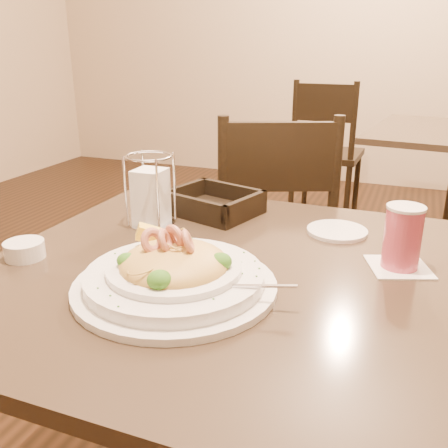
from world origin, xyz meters
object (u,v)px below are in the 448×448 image
(pasta_bowl, at_px, (174,273))
(side_plate, at_px, (337,231))
(bread_basket, at_px, (214,205))
(dining_chair_far, at_px, (326,149))
(drink_glass, at_px, (402,238))
(main_table, at_px, (221,365))
(dining_chair_near, at_px, (272,232))
(butter_ramekin, at_px, (24,250))
(napkin_caddy, at_px, (151,195))

(pasta_bowl, height_order, side_plate, pasta_bowl)
(bread_basket, height_order, side_plate, bread_basket)
(dining_chair_far, distance_m, side_plate, 2.16)
(bread_basket, bearing_deg, side_plate, -5.15)
(drink_glass, bearing_deg, pasta_bowl, -146.68)
(main_table, bearing_deg, dining_chair_far, 95.19)
(dining_chair_far, height_order, pasta_bowl, dining_chair_far)
(drink_glass, bearing_deg, dining_chair_near, 122.74)
(bread_basket, bearing_deg, dining_chair_near, 88.53)
(bread_basket, xyz_separation_m, side_plate, (0.32, -0.03, -0.02))
(drink_glass, xyz_separation_m, bread_basket, (-0.46, 0.17, -0.04))
(drink_glass, distance_m, bread_basket, 0.49)
(dining_chair_far, distance_m, butter_ramekin, 2.50)
(dining_chair_far, relative_size, side_plate, 6.79)
(side_plate, relative_size, butter_ramekin, 1.72)
(dining_chair_near, distance_m, drink_glass, 0.88)
(main_table, distance_m, napkin_caddy, 0.42)
(dining_chair_near, relative_size, pasta_bowl, 2.34)
(dining_chair_near, xyz_separation_m, butter_ramekin, (-0.26, -0.92, 0.25))
(dining_chair_near, distance_m, side_plate, 0.67)
(dining_chair_near, relative_size, butter_ramekin, 11.71)
(pasta_bowl, bearing_deg, butter_ramekin, 177.85)
(main_table, distance_m, dining_chair_far, 2.39)
(pasta_bowl, distance_m, napkin_caddy, 0.34)
(dining_chair_near, distance_m, bread_basket, 0.58)
(side_plate, bearing_deg, butter_ramekin, -146.63)
(dining_chair_near, relative_size, drink_glass, 6.55)
(dining_chair_near, bearing_deg, side_plate, 96.53)
(main_table, xyz_separation_m, napkin_caddy, (-0.24, 0.16, 0.30))
(drink_glass, distance_m, side_plate, 0.21)
(main_table, distance_m, pasta_bowl, 0.29)
(dining_chair_far, height_order, bread_basket, dining_chair_far)
(main_table, relative_size, bread_basket, 3.60)
(pasta_bowl, height_order, bread_basket, pasta_bowl)
(main_table, relative_size, side_plate, 6.57)
(pasta_bowl, relative_size, side_plate, 2.90)
(dining_chair_far, relative_size, drink_glass, 6.55)
(butter_ramekin, bearing_deg, dining_chair_far, 86.19)
(butter_ramekin, bearing_deg, pasta_bowl, -2.15)
(drink_glass, height_order, napkin_caddy, napkin_caddy)
(dining_chair_near, xyz_separation_m, bread_basket, (-0.01, -0.52, 0.26))
(butter_ramekin, bearing_deg, dining_chair_near, 74.17)
(bread_basket, height_order, butter_ramekin, bread_basket)
(butter_ramekin, bearing_deg, napkin_caddy, 61.34)
(dining_chair_near, xyz_separation_m, pasta_bowl, (0.08, -0.93, 0.27))
(bread_basket, height_order, napkin_caddy, napkin_caddy)
(napkin_caddy, height_order, side_plate, napkin_caddy)
(butter_ramekin, bearing_deg, main_table, 15.72)
(main_table, bearing_deg, butter_ramekin, -164.28)
(bread_basket, distance_m, side_plate, 0.32)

